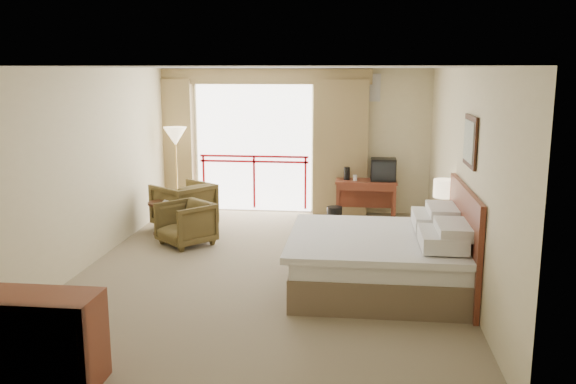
# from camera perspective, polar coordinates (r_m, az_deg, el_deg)

# --- Properties ---
(floor) EXTENTS (7.00, 7.00, 0.00)m
(floor) POSITION_cam_1_polar(r_m,az_deg,el_deg) (8.42, -1.75, -7.14)
(floor) COLOR #7F7256
(floor) RESTS_ON ground
(ceiling) EXTENTS (7.00, 7.00, 0.00)m
(ceiling) POSITION_cam_1_polar(r_m,az_deg,el_deg) (7.98, -1.87, 11.58)
(ceiling) COLOR white
(ceiling) RESTS_ON wall_back
(wall_back) EXTENTS (5.00, 0.00, 5.00)m
(wall_back) POSITION_cam_1_polar(r_m,az_deg,el_deg) (11.53, 0.74, 4.80)
(wall_back) COLOR beige
(wall_back) RESTS_ON ground
(wall_front) EXTENTS (5.00, 0.00, 5.00)m
(wall_front) POSITION_cam_1_polar(r_m,az_deg,el_deg) (4.74, -8.01, -4.95)
(wall_front) COLOR beige
(wall_front) RESTS_ON ground
(wall_left) EXTENTS (0.00, 7.00, 7.00)m
(wall_left) POSITION_cam_1_polar(r_m,az_deg,el_deg) (8.80, -18.13, 2.18)
(wall_left) COLOR beige
(wall_left) RESTS_ON ground
(wall_right) EXTENTS (0.00, 7.00, 7.00)m
(wall_right) POSITION_cam_1_polar(r_m,az_deg,el_deg) (8.11, 15.95, 1.56)
(wall_right) COLOR beige
(wall_right) RESTS_ON ground
(balcony_door) EXTENTS (2.40, 0.00, 2.40)m
(balcony_door) POSITION_cam_1_polar(r_m,az_deg,el_deg) (11.64, -3.20, 4.10)
(balcony_door) COLOR white
(balcony_door) RESTS_ON wall_back
(balcony_railing) EXTENTS (2.09, 0.03, 1.02)m
(balcony_railing) POSITION_cam_1_polar(r_m,az_deg,el_deg) (11.67, -3.20, 2.20)
(balcony_railing) COLOR #A60E18
(balcony_railing) RESTS_ON wall_back
(curtain_left) EXTENTS (1.00, 0.26, 2.50)m
(curtain_left) POSITION_cam_1_polar(r_m,az_deg,el_deg) (11.90, -11.19, 4.30)
(curtain_left) COLOR olive
(curtain_left) RESTS_ON wall_back
(curtain_right) EXTENTS (1.00, 0.26, 2.50)m
(curtain_right) POSITION_cam_1_polar(r_m,az_deg,el_deg) (11.34, 4.95, 4.13)
(curtain_right) COLOR olive
(curtain_right) RESTS_ON wall_back
(valance) EXTENTS (4.40, 0.22, 0.28)m
(valance) POSITION_cam_1_polar(r_m,az_deg,el_deg) (11.44, -3.37, 10.75)
(valance) COLOR olive
(valance) RESTS_ON wall_back
(hvac_vent) EXTENTS (0.50, 0.04, 0.50)m
(hvac_vent) POSITION_cam_1_polar(r_m,az_deg,el_deg) (11.37, 7.36, 9.67)
(hvac_vent) COLOR silver
(hvac_vent) RESTS_ON wall_back
(bed) EXTENTS (2.13, 2.06, 0.97)m
(bed) POSITION_cam_1_polar(r_m,az_deg,el_deg) (7.65, 8.79, -6.21)
(bed) COLOR brown
(bed) RESTS_ON floor
(headboard) EXTENTS (0.06, 2.10, 1.30)m
(headboard) POSITION_cam_1_polar(r_m,az_deg,el_deg) (7.68, 16.08, -4.35)
(headboard) COLOR #5E2619
(headboard) RESTS_ON wall_right
(framed_art) EXTENTS (0.04, 0.72, 0.60)m
(framed_art) POSITION_cam_1_polar(r_m,az_deg,el_deg) (7.45, 16.67, 4.57)
(framed_art) COLOR black
(framed_art) RESTS_ON wall_right
(nightstand) EXTENTS (0.48, 0.55, 0.63)m
(nightstand) POSITION_cam_1_polar(r_m,az_deg,el_deg) (8.85, 14.23, -4.44)
(nightstand) COLOR #5E2619
(nightstand) RESTS_ON floor
(table_lamp) EXTENTS (0.30, 0.30, 0.53)m
(table_lamp) POSITION_cam_1_polar(r_m,az_deg,el_deg) (8.73, 14.42, 0.26)
(table_lamp) COLOR tan
(table_lamp) RESTS_ON nightstand
(phone) EXTENTS (0.19, 0.16, 0.08)m
(phone) POSITION_cam_1_polar(r_m,az_deg,el_deg) (8.61, 14.14, -2.45)
(phone) COLOR black
(phone) RESTS_ON nightstand
(desk) EXTENTS (1.09, 0.53, 0.71)m
(desk) POSITION_cam_1_polar(r_m,az_deg,el_deg) (11.15, 7.30, 0.35)
(desk) COLOR #5E2619
(desk) RESTS_ON floor
(tv) EXTENTS (0.45, 0.35, 0.41)m
(tv) POSITION_cam_1_polar(r_m,az_deg,el_deg) (11.04, 8.91, 2.07)
(tv) COLOR black
(tv) RESTS_ON desk
(coffee_maker) EXTENTS (0.14, 0.14, 0.24)m
(coffee_maker) POSITION_cam_1_polar(r_m,az_deg,el_deg) (11.05, 5.53, 1.73)
(coffee_maker) COLOR black
(coffee_maker) RESTS_ON desk
(cup) EXTENTS (0.07, 0.07, 0.10)m
(cup) POSITION_cam_1_polar(r_m,az_deg,el_deg) (11.01, 6.29, 1.32)
(cup) COLOR white
(cup) RESTS_ON desk
(wastebasket) EXTENTS (0.30, 0.30, 0.33)m
(wastebasket) POSITION_cam_1_polar(r_m,az_deg,el_deg) (10.64, 4.36, -2.27)
(wastebasket) COLOR black
(wastebasket) RESTS_ON floor
(armchair_far) EXTENTS (1.20, 1.20, 0.79)m
(armchair_far) POSITION_cam_1_polar(r_m,az_deg,el_deg) (10.63, -9.66, -3.34)
(armchair_far) COLOR #43371D
(armchair_far) RESTS_ON floor
(armchair_near) EXTENTS (1.03, 1.03, 0.68)m
(armchair_near) POSITION_cam_1_polar(r_m,az_deg,el_deg) (9.64, -9.47, -4.87)
(armchair_near) COLOR #43371D
(armchair_near) RESTS_ON floor
(side_table) EXTENTS (0.49, 0.49, 0.54)m
(side_table) POSITION_cam_1_polar(r_m,az_deg,el_deg) (10.22, -11.57, -1.87)
(side_table) COLOR black
(side_table) RESTS_ON floor
(book) EXTENTS (0.19, 0.23, 0.02)m
(book) POSITION_cam_1_polar(r_m,az_deg,el_deg) (10.18, -11.61, -0.92)
(book) COLOR white
(book) RESTS_ON side_table
(floor_lamp) EXTENTS (0.42, 0.42, 1.65)m
(floor_lamp) POSITION_cam_1_polar(r_m,az_deg,el_deg) (11.31, -10.50, 4.83)
(floor_lamp) COLOR tan
(floor_lamp) RESTS_ON floor
(dresser) EXTENTS (1.22, 0.52, 0.81)m
(dresser) POSITION_cam_1_polar(r_m,az_deg,el_deg) (5.80, -23.04, -12.58)
(dresser) COLOR #5E2619
(dresser) RESTS_ON floor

